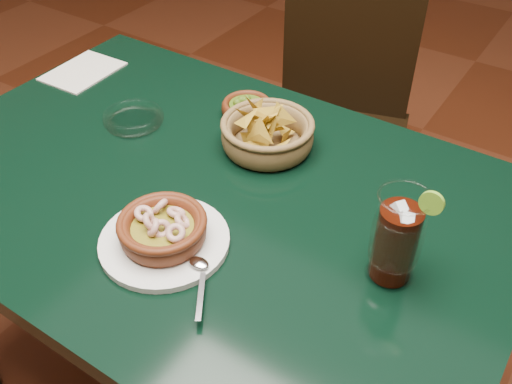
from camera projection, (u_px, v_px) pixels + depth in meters
The scene contains 8 objects.
dining_table at pixel (204, 221), 1.16m from camera, with size 1.20×0.80×0.75m.
dining_chair at pixel (336, 119), 1.73m from camera, with size 0.52×0.52×0.91m.
shrimp_plate at pixel (163, 232), 0.96m from camera, with size 0.27×0.22×0.07m.
chip_basket at pixel (267, 134), 1.17m from camera, with size 0.22×0.22×0.14m.
guacamole_ramekin at pixel (247, 108), 1.27m from camera, with size 0.13×0.13×0.04m.
cola_drink at pixel (397, 238), 0.87m from camera, with size 0.17×0.17×0.19m.
glass_ashtray at pixel (134, 118), 1.25m from camera, with size 0.14×0.14×0.03m.
paper_menu at pixel (83, 71), 1.44m from camera, with size 0.14×0.19×0.00m.
Camera 1 is at (0.56, -0.65, 1.45)m, focal length 40.00 mm.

